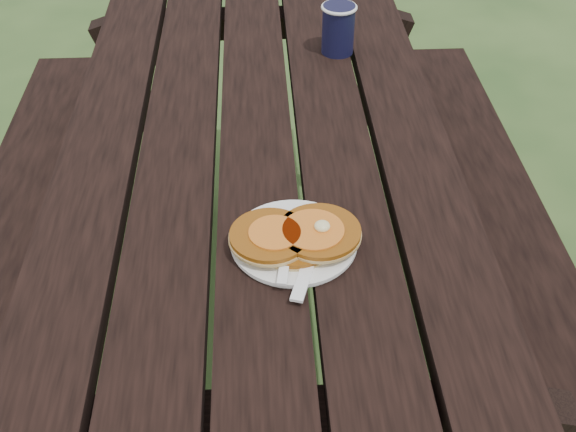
{
  "coord_description": "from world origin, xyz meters",
  "views": [
    {
      "loc": [
        0.0,
        -1.2,
        1.54
      ],
      "look_at": [
        0.05,
        -0.33,
        0.8
      ],
      "focal_mm": 45.0,
      "sensor_mm": 36.0,
      "label": 1
    }
  ],
  "objects_px": {
    "picnic_table": "(261,268)",
    "pancake_stack": "(296,236)",
    "plate": "(294,242)",
    "coffee_cup": "(338,26)"
  },
  "relations": [
    {
      "from": "pancake_stack",
      "to": "coffee_cup",
      "type": "distance_m",
      "value": 0.68
    },
    {
      "from": "picnic_table",
      "to": "plate",
      "type": "bearing_deg",
      "value": -80.86
    },
    {
      "from": "pancake_stack",
      "to": "plate",
      "type": "bearing_deg",
      "value": 121.07
    },
    {
      "from": "picnic_table",
      "to": "pancake_stack",
      "type": "height_order",
      "value": "pancake_stack"
    },
    {
      "from": "plate",
      "to": "coffee_cup",
      "type": "distance_m",
      "value": 0.68
    },
    {
      "from": "picnic_table",
      "to": "plate",
      "type": "height_order",
      "value": "plate"
    },
    {
      "from": "picnic_table",
      "to": "pancake_stack",
      "type": "relative_size",
      "value": 8.56
    },
    {
      "from": "picnic_table",
      "to": "coffee_cup",
      "type": "height_order",
      "value": "coffee_cup"
    },
    {
      "from": "pancake_stack",
      "to": "coffee_cup",
      "type": "relative_size",
      "value": 1.85
    },
    {
      "from": "plate",
      "to": "pancake_stack",
      "type": "relative_size",
      "value": 0.95
    }
  ]
}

